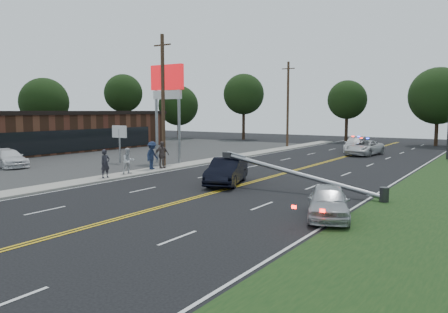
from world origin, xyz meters
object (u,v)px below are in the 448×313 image
Objects in this scene: utility_pole_mid at (163,100)px; parked_car at (8,158)px; waiting_sedan at (328,202)px; utility_pole_far at (288,104)px; bystander_a at (105,164)px; crashed_sedan at (227,171)px; fallen_streetlight at (307,176)px; emergency_b at (356,145)px; bystander_b at (128,161)px; pylon_sign at (167,90)px; small_sign at (119,135)px; bystander_c at (152,155)px; emergency_a at (364,148)px; bystander_d at (162,155)px.

utility_pole_mid is 12.74m from parked_car.
utility_pole_far is at bearing 96.84° from waiting_sedan.
utility_pole_far is 2.17× the size of parked_car.
utility_pole_far is 5.59× the size of bystander_a.
crashed_sedan reaches higher than parked_car.
bystander_a is at bearing -167.74° from fallen_streetlight.
bystander_a is (-7.61, -26.94, 0.22)m from emergency_b.
utility_pole_mid is at bearing 31.17° from bystander_b.
pylon_sign is 1.46× the size of emergency_b.
bystander_b is (2.27, -6.65, -5.01)m from pylon_sign.
crashed_sedan is (13.13, -3.95, -1.55)m from small_sign.
utility_pole_mid is 5.59× the size of bystander_a.
bystander_c is (10.71, 4.49, 0.45)m from parked_car.
bystander_c reaches higher than emergency_b.
emergency_b reaches higher than emergency_a.
crashed_sedan is (-5.06, 0.05, -0.14)m from fallen_streetlight.
small_sign is 8.53m from parked_car.
utility_pole_mid is 4.53m from bystander_c.
bystander_c is at bearing -168.78° from bystander_d.
parked_car is 0.89× the size of emergency_a.
bystander_a is (11.01, -0.12, 0.35)m from parked_car.
bystander_b is (-0.06, 2.04, -0.03)m from bystander_a.
utility_pole_far reaches higher than parked_car.
bystander_a is at bearing -74.99° from pylon_sign.
fallen_streetlight is 12.65m from bystander_a.
utility_pole_mid is at bearing 0.00° from small_sign.
emergency_a is (10.25, 17.67, -4.36)m from utility_pole_mid.
utility_pole_far is at bearing 86.28° from pylon_sign.
utility_pole_mid is 5.09× the size of bystander_d.
parked_car is at bearing 168.42° from crashed_sedan.
pylon_sign is 2.01× the size of waiting_sedan.
utility_pole_mid is 7.89m from bystander_a.
waiting_sedan is at bearing -30.99° from pylon_sign.
utility_pole_mid is at bearing -43.91° from parked_car.
crashed_sedan is 1.19× the size of waiting_sedan.
emergency_b is at bearing 66.90° from utility_pole_mid.
fallen_streetlight is 29.54m from utility_pole_far.
crashed_sedan is at bearing -105.30° from emergency_b.
small_sign is at bearing 167.60° from fallen_streetlight.
utility_pole_far reaches higher than emergency_a.
utility_pole_mid reaches higher than fallen_streetlight.
bystander_a reaches higher than waiting_sedan.
utility_pole_far reaches higher than crashed_sedan.
emergency_a is 0.95× the size of emergency_b.
waiting_sedan is 0.86× the size of parked_car.
bystander_c reaches higher than bystander_a.
emergency_b is at bearing -22.01° from parked_car.
fallen_streetlight is 5.06m from crashed_sedan.
crashed_sedan is (8.33, -3.95, -4.31)m from utility_pole_mid.
fallen_streetlight reaches higher than waiting_sedan.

